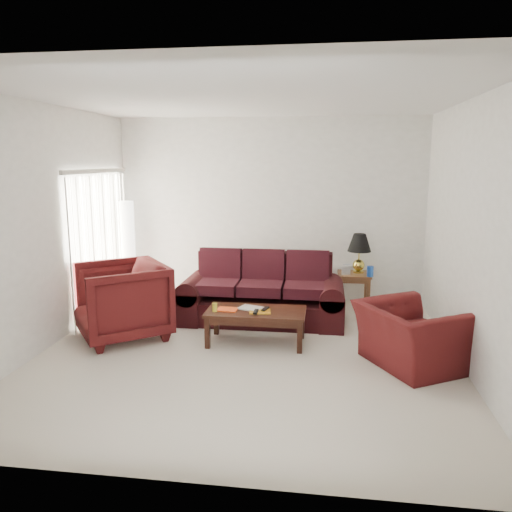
{
  "coord_description": "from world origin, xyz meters",
  "views": [
    {
      "loc": [
        0.91,
        -5.66,
        2.32
      ],
      "look_at": [
        0.0,
        0.85,
        1.05
      ],
      "focal_mm": 35.0,
      "sensor_mm": 36.0,
      "label": 1
    }
  ],
  "objects_px": {
    "end_table": "(354,290)",
    "floor_lamp": "(128,251)",
    "armchair_left": "(121,301)",
    "coffee_table": "(256,327)",
    "armchair_right": "(410,336)",
    "sofa": "(262,289)"
  },
  "relations": [
    {
      "from": "end_table",
      "to": "floor_lamp",
      "type": "relative_size",
      "value": 0.33
    },
    {
      "from": "armchair_left",
      "to": "coffee_table",
      "type": "xyz_separation_m",
      "value": [
        1.78,
        0.03,
        -0.28
      ]
    },
    {
      "from": "floor_lamp",
      "to": "armchair_left",
      "type": "xyz_separation_m",
      "value": [
        0.6,
        -1.76,
        -0.34
      ]
    },
    {
      "from": "armchair_left",
      "to": "end_table",
      "type": "bearing_deg",
      "value": 83.0
    },
    {
      "from": "floor_lamp",
      "to": "armchair_right",
      "type": "height_order",
      "value": "floor_lamp"
    },
    {
      "from": "sofa",
      "to": "end_table",
      "type": "height_order",
      "value": "sofa"
    },
    {
      "from": "coffee_table",
      "to": "armchair_right",
      "type": "bearing_deg",
      "value": -17.56
    },
    {
      "from": "armchair_left",
      "to": "floor_lamp",
      "type": "bearing_deg",
      "value": 161.52
    },
    {
      "from": "floor_lamp",
      "to": "armchair_right",
      "type": "bearing_deg",
      "value": -27.46
    },
    {
      "from": "sofa",
      "to": "armchair_left",
      "type": "relative_size",
      "value": 2.12
    },
    {
      "from": "armchair_right",
      "to": "sofa",
      "type": "bearing_deg",
      "value": 23.64
    },
    {
      "from": "end_table",
      "to": "armchair_left",
      "type": "distance_m",
      "value": 3.6
    },
    {
      "from": "sofa",
      "to": "armchair_left",
      "type": "xyz_separation_m",
      "value": [
        -1.74,
        -0.93,
        0.02
      ]
    },
    {
      "from": "sofa",
      "to": "armchair_right",
      "type": "xyz_separation_m",
      "value": [
        1.88,
        -1.37,
        -0.13
      ]
    },
    {
      "from": "end_table",
      "to": "coffee_table",
      "type": "height_order",
      "value": "end_table"
    },
    {
      "from": "armchair_left",
      "to": "coffee_table",
      "type": "bearing_deg",
      "value": 53.84
    },
    {
      "from": "end_table",
      "to": "coffee_table",
      "type": "relative_size",
      "value": 0.45
    },
    {
      "from": "sofa",
      "to": "end_table",
      "type": "relative_size",
      "value": 4.19
    },
    {
      "from": "end_table",
      "to": "sofa",
      "type": "bearing_deg",
      "value": -147.19
    },
    {
      "from": "end_table",
      "to": "floor_lamp",
      "type": "bearing_deg",
      "value": -179.17
    },
    {
      "from": "floor_lamp",
      "to": "armchair_right",
      "type": "distance_m",
      "value": 4.78
    },
    {
      "from": "sofa",
      "to": "floor_lamp",
      "type": "xyz_separation_m",
      "value": [
        -2.34,
        0.82,
        0.36
      ]
    }
  ]
}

